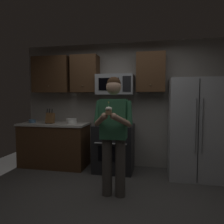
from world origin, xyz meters
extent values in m
plane|color=#474442|center=(0.00, 0.00, 0.00)|extent=(6.00, 6.00, 0.00)
cube|color=gray|center=(0.00, 1.75, 1.30)|extent=(4.40, 0.10, 2.60)
cube|color=black|center=(-0.15, 1.36, 0.46)|extent=(0.76, 0.66, 0.92)
cube|color=black|center=(-0.15, 1.02, 0.42)|extent=(0.48, 0.01, 0.28)
cylinder|color=#99999E|center=(-0.15, 1.00, 0.62)|extent=(0.60, 0.03, 0.03)
cylinder|color=black|center=(-0.33, 1.22, 0.93)|extent=(0.18, 0.18, 0.01)
cylinder|color=black|center=(0.03, 1.22, 0.93)|extent=(0.18, 0.18, 0.01)
cylinder|color=black|center=(-0.33, 1.50, 0.93)|extent=(0.18, 0.18, 0.01)
cylinder|color=black|center=(0.03, 1.50, 0.93)|extent=(0.18, 0.18, 0.01)
cube|color=#9EA0A5|center=(-0.15, 1.48, 1.72)|extent=(0.74, 0.40, 0.40)
cube|color=black|center=(-0.24, 1.28, 1.72)|extent=(0.40, 0.01, 0.24)
cube|color=black|center=(0.11, 1.28, 1.72)|extent=(0.16, 0.01, 0.30)
cube|color=#B7BABF|center=(1.35, 1.32, 0.90)|extent=(0.90, 0.72, 1.80)
cylinder|color=gray|center=(1.30, 0.94, 1.00)|extent=(0.02, 0.02, 0.90)
cylinder|color=gray|center=(1.40, 0.94, 1.00)|extent=(0.02, 0.02, 0.90)
cube|color=black|center=(1.35, 0.95, 0.90)|extent=(0.01, 0.01, 1.74)
cube|color=#4C301C|center=(-1.55, 1.53, 1.95)|extent=(0.80, 0.34, 0.76)
sphere|color=brown|center=(-1.55, 1.35, 1.70)|extent=(0.03, 0.03, 0.03)
cube|color=#4C301C|center=(-0.80, 1.53, 1.95)|extent=(0.55, 0.34, 0.76)
sphere|color=brown|center=(-0.80, 1.35, 1.70)|extent=(0.03, 0.03, 0.03)
cube|color=#4C301C|center=(0.55, 1.53, 1.95)|extent=(0.55, 0.34, 0.76)
sphere|color=brown|center=(0.55, 1.35, 1.70)|extent=(0.03, 0.03, 0.03)
cube|color=#4C301C|center=(-1.45, 1.38, 0.44)|extent=(1.40, 0.62, 0.88)
cube|color=beige|center=(-1.45, 1.38, 0.90)|extent=(1.44, 0.66, 0.04)
cube|color=brown|center=(-1.51, 1.33, 1.03)|extent=(0.16, 0.15, 0.24)
cylinder|color=black|center=(-1.56, 1.31, 1.19)|extent=(0.02, 0.04, 0.09)
cylinder|color=black|center=(-1.51, 1.31, 1.19)|extent=(0.02, 0.04, 0.09)
cylinder|color=black|center=(-1.45, 1.31, 1.19)|extent=(0.02, 0.04, 0.09)
cylinder|color=white|center=(-1.06, 1.39, 0.97)|extent=(0.21, 0.21, 0.10)
torus|color=white|center=(-1.06, 1.39, 1.02)|extent=(0.22, 0.22, 0.01)
cylinder|color=#4C7299|center=(-1.95, 1.36, 0.95)|extent=(0.14, 0.14, 0.06)
torus|color=#4C7299|center=(-1.95, 1.36, 0.98)|extent=(0.15, 0.15, 0.01)
cylinder|color=#4C4742|center=(-0.05, 0.29, 0.43)|extent=(0.15, 0.15, 0.86)
cylinder|color=#4C4742|center=(0.15, 0.29, 0.43)|extent=(0.15, 0.15, 0.86)
cube|color=#33724C|center=(0.05, 0.29, 1.15)|extent=(0.38, 0.22, 0.58)
sphere|color=tan|center=(0.05, 0.29, 1.61)|extent=(0.22, 0.22, 0.22)
sphere|color=#382314|center=(0.05, 0.30, 1.66)|extent=(0.20, 0.20, 0.20)
cylinder|color=#33724C|center=(-0.18, 0.26, 1.25)|extent=(0.15, 0.18, 0.35)
cylinder|color=tan|center=(-0.10, 0.10, 1.15)|extent=(0.26, 0.33, 0.21)
sphere|color=tan|center=(-0.01, -0.03, 1.22)|extent=(0.09, 0.09, 0.09)
cylinder|color=#33724C|center=(0.27, 0.26, 1.25)|extent=(0.15, 0.18, 0.35)
cylinder|color=tan|center=(0.20, 0.10, 1.15)|extent=(0.26, 0.33, 0.21)
sphere|color=tan|center=(0.11, -0.03, 1.22)|extent=(0.09, 0.09, 0.09)
cylinder|color=#A87F56|center=(0.05, -0.05, 1.26)|extent=(0.08, 0.08, 0.06)
ellipsoid|color=white|center=(0.05, -0.05, 1.31)|extent=(0.09, 0.09, 0.06)
cylinder|color=#4CBF66|center=(0.05, -0.05, 1.36)|extent=(0.01, 0.01, 0.06)
ellipsoid|color=#FFD159|center=(0.05, -0.05, 1.40)|extent=(0.01, 0.01, 0.02)
camera|label=1|loc=(0.63, -2.68, 1.46)|focal=33.52mm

